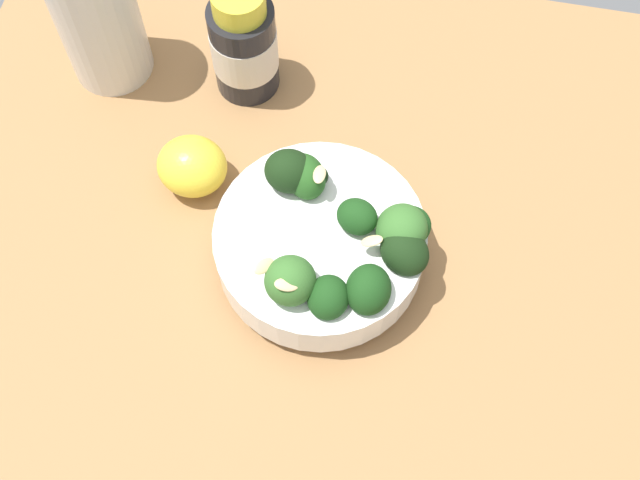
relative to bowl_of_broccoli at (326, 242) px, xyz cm
name	(u,v)px	position (x,y,z in cm)	size (l,w,h in cm)	color
ground_plane	(281,270)	(-3.84, -0.64, -5.80)	(66.22, 66.22, 3.69)	#996D42
bowl_of_broccoli	(326,242)	(0.00, 0.00, 0.00)	(18.30, 17.09, 9.63)	white
lemon_wedge	(192,166)	(-12.80, 5.51, -1.36)	(6.07, 5.52, 5.19)	yellow
bottle_tall	(93,5)	(-23.73, 16.39, 4.40)	(7.42, 7.42, 17.65)	beige
bottle_short	(244,44)	(-10.77, 17.06, 1.38)	(6.01, 6.01, 11.83)	black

